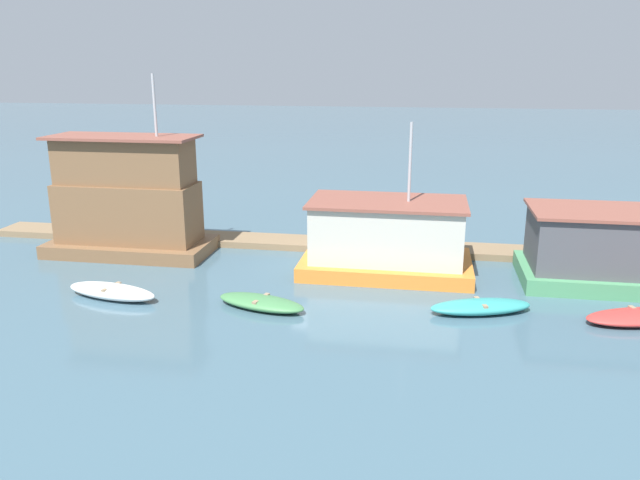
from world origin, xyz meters
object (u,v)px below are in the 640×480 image
object	(u,v)px
houseboat_brown	(128,202)
houseboat_orange	(387,239)
mooring_post_near_left	(529,242)
dinghy_teal	(480,307)
houseboat_green	(597,249)
dinghy_white	(112,291)
dinghy_green	(261,302)
mooring_post_far_right	(628,251)
dinghy_red	(640,317)

from	to	relation	value
houseboat_brown	houseboat_orange	bearing A→B (deg)	-3.30
houseboat_orange	mooring_post_near_left	world-z (taller)	houseboat_orange
houseboat_brown	dinghy_teal	distance (m)	16.01
houseboat_brown	houseboat_green	world-z (taller)	houseboat_brown
houseboat_brown	mooring_post_near_left	xyz separation A→B (m)	(17.58, 1.19, -1.36)
houseboat_brown	dinghy_white	world-z (taller)	houseboat_brown
dinghy_green	dinghy_white	bearing A→B (deg)	179.67
houseboat_green	houseboat_orange	bearing A→B (deg)	179.74
dinghy_white	mooring_post_far_right	size ratio (longest dim) A/B	2.28
dinghy_red	houseboat_orange	bearing A→B (deg)	155.78
houseboat_orange	houseboat_green	world-z (taller)	houseboat_orange
dinghy_white	dinghy_teal	size ratio (longest dim) A/B	1.02
houseboat_brown	dinghy_red	distance (m)	20.98
houseboat_orange	houseboat_green	bearing A→B (deg)	-0.26
houseboat_brown	mooring_post_far_right	size ratio (longest dim) A/B	4.75
mooring_post_near_left	houseboat_brown	bearing A→B (deg)	-176.12
dinghy_teal	dinghy_red	world-z (taller)	dinghy_teal
houseboat_orange	dinghy_red	xyz separation A→B (m)	(8.72, -3.92, -1.21)
dinghy_white	dinghy_green	world-z (taller)	dinghy_white
houseboat_orange	dinghy_green	world-z (taller)	houseboat_orange
dinghy_white	mooring_post_near_left	xyz separation A→B (m)	(15.71, 6.65, 0.77)
dinghy_white	dinghy_teal	world-z (taller)	dinghy_white
mooring_post_far_right	houseboat_brown	bearing A→B (deg)	-176.83
mooring_post_near_left	houseboat_orange	bearing A→B (deg)	-162.59
dinghy_green	mooring_post_far_right	bearing A→B (deg)	25.52
houseboat_orange	dinghy_white	xyz separation A→B (m)	(-9.76, -4.78, -1.15)
dinghy_teal	dinghy_red	distance (m)	5.18
dinghy_teal	houseboat_orange	bearing A→B (deg)	131.79
houseboat_brown	dinghy_red	size ratio (longest dim) A/B	1.98
dinghy_white	dinghy_green	xyz separation A→B (m)	(5.69, -0.03, -0.05)
dinghy_green	mooring_post_far_right	size ratio (longest dim) A/B	2.12
houseboat_green	dinghy_red	bearing A→B (deg)	-81.73
houseboat_brown	mooring_post_far_right	distance (m)	21.64
houseboat_brown	dinghy_teal	size ratio (longest dim) A/B	2.11
houseboat_green	mooring_post_near_left	bearing A→B (deg)	139.30
dinghy_teal	houseboat_green	bearing A→B (deg)	40.34
dinghy_green	dinghy_red	distance (m)	12.83
houseboat_green	dinghy_white	size ratio (longest dim) A/B	1.48
dinghy_green	dinghy_red	world-z (taller)	dinghy_green
dinghy_white	mooring_post_near_left	size ratio (longest dim) A/B	1.86
dinghy_white	dinghy_green	distance (m)	5.69
dinghy_green	mooring_post_near_left	distance (m)	12.07
houseboat_green	mooring_post_far_right	xyz separation A→B (m)	(1.77, 1.90, -0.57)
dinghy_teal	mooring_post_near_left	size ratio (longest dim) A/B	1.83
dinghy_green	houseboat_brown	bearing A→B (deg)	144.01
houseboat_green	dinghy_teal	world-z (taller)	houseboat_green
houseboat_brown	mooring_post_far_right	world-z (taller)	houseboat_brown
houseboat_green	dinghy_teal	bearing A→B (deg)	-139.66
dinghy_red	mooring_post_far_right	distance (m)	5.95
houseboat_green	dinghy_white	bearing A→B (deg)	-165.16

